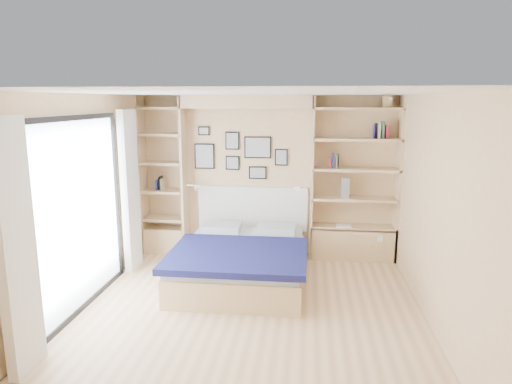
# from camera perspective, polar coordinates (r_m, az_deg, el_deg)

# --- Properties ---
(ground) EXTENTS (4.50, 4.50, 0.00)m
(ground) POSITION_cam_1_polar(r_m,az_deg,el_deg) (5.44, -0.86, -15.02)
(ground) COLOR #E1BB8B
(ground) RESTS_ON ground
(room_shell) EXTENTS (4.50, 4.50, 4.50)m
(room_shell) POSITION_cam_1_polar(r_m,az_deg,el_deg) (6.57, -2.51, -0.41)
(room_shell) COLOR #D7B886
(room_shell) RESTS_ON ground
(bed) EXTENTS (1.75, 2.31, 1.07)m
(bed) POSITION_cam_1_polar(r_m,az_deg,el_deg) (6.29, -1.77, -8.52)
(bed) COLOR tan
(bed) RESTS_ON ground
(photo_gallery) EXTENTS (1.48, 0.02, 0.82)m
(photo_gallery) POSITION_cam_1_polar(r_m,az_deg,el_deg) (7.19, -2.19, 4.87)
(photo_gallery) COLOR black
(photo_gallery) RESTS_ON ground
(reading_lamps) EXTENTS (1.92, 0.12, 0.15)m
(reading_lamps) POSITION_cam_1_polar(r_m,az_deg,el_deg) (7.02, -1.21, 0.56)
(reading_lamps) COLOR silver
(reading_lamps) RESTS_ON ground
(shelf_decor) EXTENTS (3.60, 0.23, 2.03)m
(shelf_decor) POSITION_cam_1_polar(r_m,az_deg,el_deg) (6.95, 10.51, 5.29)
(shelf_decor) COLOR #A51E1E
(shelf_decor) RESTS_ON ground
(deck_chair) EXTENTS (0.62, 0.93, 0.89)m
(deck_chair) POSITION_cam_1_polar(r_m,az_deg,el_deg) (6.55, -25.44, -7.49)
(deck_chair) COLOR tan
(deck_chair) RESTS_ON ground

